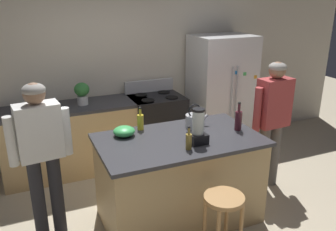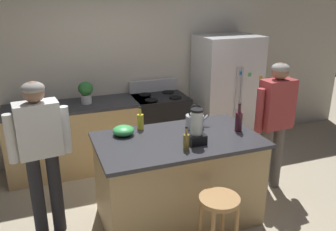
{
  "view_description": "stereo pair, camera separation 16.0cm",
  "coord_description": "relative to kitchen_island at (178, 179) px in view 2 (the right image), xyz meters",
  "views": [
    {
      "loc": [
        -1.42,
        -3.03,
        2.39
      ],
      "look_at": [
        0.0,
        0.3,
        1.11
      ],
      "focal_mm": 37.53,
      "sensor_mm": 36.0,
      "label": 1
    },
    {
      "loc": [
        -1.27,
        -3.09,
        2.39
      ],
      "look_at": [
        0.0,
        0.3,
        1.11
      ],
      "focal_mm": 37.53,
      "sensor_mm": 36.0,
      "label": 2
    }
  ],
  "objects": [
    {
      "name": "ground_plane",
      "position": [
        0.0,
        0.0,
        -0.48
      ],
      "size": [
        14.0,
        14.0,
        0.0
      ],
      "primitive_type": "plane",
      "color": "beige"
    },
    {
      "name": "back_wall",
      "position": [
        0.0,
        1.95,
        0.87
      ],
      "size": [
        8.0,
        0.1,
        2.7
      ],
      "primitive_type": "cube",
      "color": "beige",
      "rests_on": "ground_plane"
    },
    {
      "name": "kitchen_island",
      "position": [
        0.0,
        0.0,
        0.0
      ],
      "size": [
        1.7,
        0.99,
        0.96
      ],
      "color": "tan",
      "rests_on": "ground_plane"
    },
    {
      "name": "back_counter_run",
      "position": [
        -0.8,
        1.55,
        -0.0
      ],
      "size": [
        2.0,
        0.64,
        0.96
      ],
      "color": "tan",
      "rests_on": "ground_plane"
    },
    {
      "name": "refrigerator",
      "position": [
        1.41,
        1.5,
        0.41
      ],
      "size": [
        0.9,
        0.73,
        1.78
      ],
      "color": "silver",
      "rests_on": "ground_plane"
    },
    {
      "name": "stove_range",
      "position": [
        0.33,
        1.52,
        0.01
      ],
      "size": [
        0.76,
        0.65,
        1.14
      ],
      "color": "black",
      "rests_on": "ground_plane"
    },
    {
      "name": "person_by_island_left",
      "position": [
        -1.34,
        0.23,
        0.51
      ],
      "size": [
        0.6,
        0.27,
        1.63
      ],
      "color": "#26262B",
      "rests_on": "ground_plane"
    },
    {
      "name": "person_by_sink_right",
      "position": [
        1.34,
        0.18,
        0.5
      ],
      "size": [
        0.59,
        0.25,
        1.62
      ],
      "color": "#66605B",
      "rests_on": "ground_plane"
    },
    {
      "name": "bar_stool",
      "position": [
        0.07,
        -0.79,
        0.06
      ],
      "size": [
        0.36,
        0.36,
        0.7
      ],
      "color": "#B7844C",
      "rests_on": "ground_plane"
    },
    {
      "name": "potted_plant",
      "position": [
        -0.71,
        1.55,
        0.65
      ],
      "size": [
        0.2,
        0.2,
        0.3
      ],
      "color": "silver",
      "rests_on": "back_counter_run"
    },
    {
      "name": "blender_appliance",
      "position": [
        0.12,
        -0.18,
        0.63
      ],
      "size": [
        0.17,
        0.17,
        0.36
      ],
      "color": "black",
      "rests_on": "kitchen_island"
    },
    {
      "name": "bottle_wine",
      "position": [
        0.69,
        -0.04,
        0.59
      ],
      "size": [
        0.08,
        0.08,
        0.32
      ],
      "color": "#471923",
      "rests_on": "kitchen_island"
    },
    {
      "name": "bottle_soda",
      "position": [
        -0.29,
        0.39,
        0.57
      ],
      "size": [
        0.07,
        0.07,
        0.26
      ],
      "color": "yellow",
      "rests_on": "kitchen_island"
    },
    {
      "name": "bottle_vinegar",
      "position": [
        -0.03,
        -0.28,
        0.56
      ],
      "size": [
        0.06,
        0.06,
        0.24
      ],
      "color": "olive",
      "rests_on": "kitchen_island"
    },
    {
      "name": "mixing_bowl",
      "position": [
        -0.51,
        0.28,
        0.53
      ],
      "size": [
        0.23,
        0.23,
        0.1
      ],
      "primitive_type": "ellipsoid",
      "color": "#3FB259",
      "rests_on": "kitchen_island"
    },
    {
      "name": "tea_kettle",
      "position": [
        0.29,
        0.23,
        0.56
      ],
      "size": [
        0.28,
        0.2,
        0.27
      ],
      "color": "#B7BABF",
      "rests_on": "kitchen_island"
    }
  ]
}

